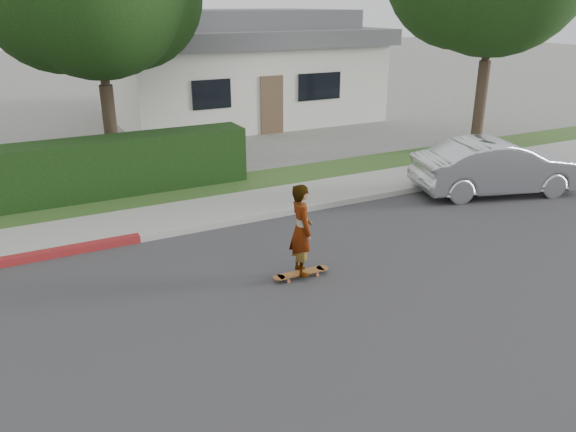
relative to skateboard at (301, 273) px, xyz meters
name	(u,v)px	position (x,y,z in m)	size (l,w,h in m)	color
ground	(138,362)	(-3.15, -1.17, -0.09)	(120.00, 120.00, 0.00)	slate
road	(138,362)	(-3.15, -1.17, -0.09)	(60.00, 8.00, 0.01)	#2D2D30
curb_far	(88,247)	(-3.15, 2.93, -0.02)	(60.00, 0.20, 0.15)	#9E9E99
sidewalk_far	(81,232)	(-3.15, 3.83, -0.03)	(60.00, 1.60, 0.12)	gray
planting_strip	(71,209)	(-3.15, 5.43, -0.04)	(60.00, 1.60, 0.10)	#2D4C1E
house	(234,65)	(4.85, 14.82, 2.00)	(10.60, 8.60, 4.30)	beige
skateboard	(301,273)	(0.00, 0.00, 0.00)	(1.07, 0.23, 0.10)	#CD6538
skateboarder	(301,230)	(0.00, 0.00, 0.83)	(0.59, 0.39, 1.62)	white
car_silver	(497,167)	(6.65, 1.90, 0.60)	(1.46, 4.18, 1.38)	#B1B3B9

